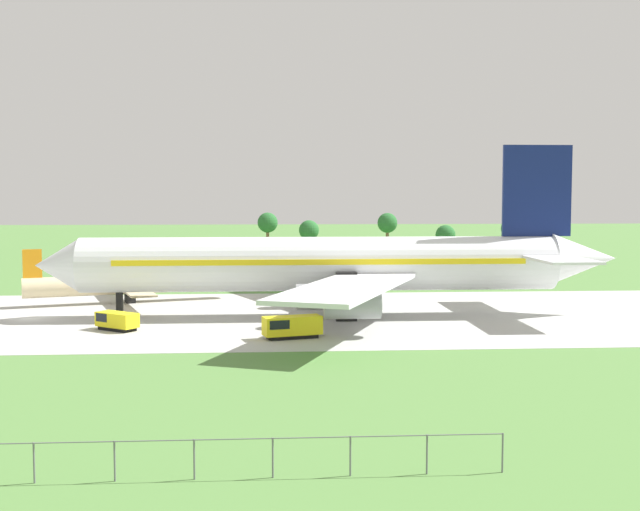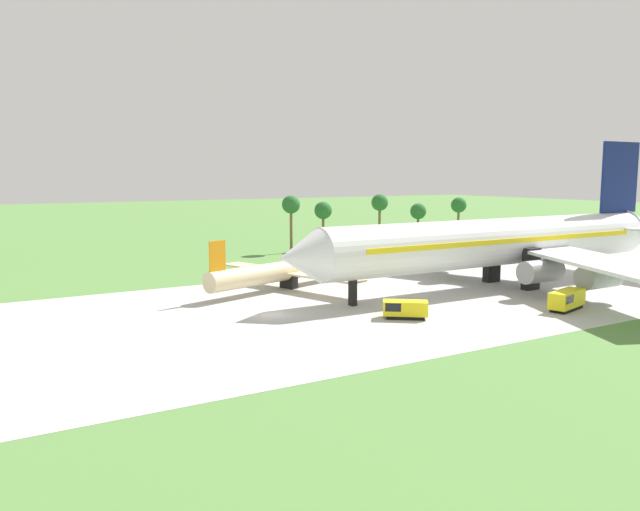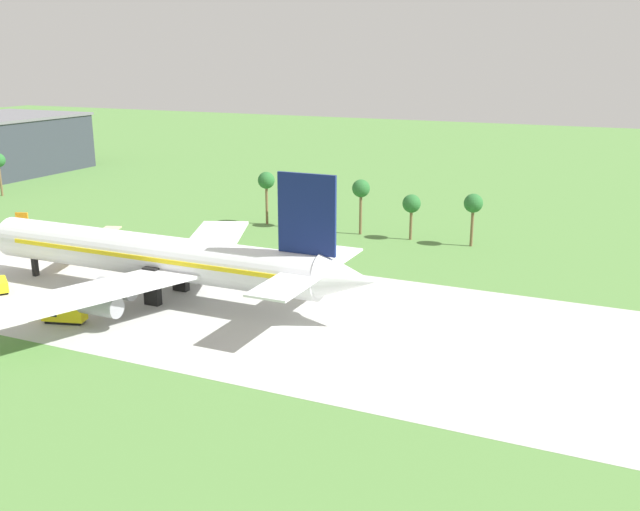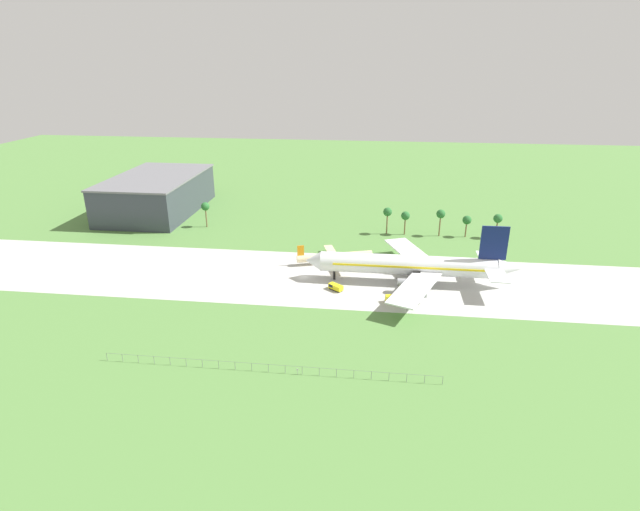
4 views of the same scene
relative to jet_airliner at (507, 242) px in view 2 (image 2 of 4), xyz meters
name	(u,v)px [view 2 (image 2 of 4)]	position (x,y,z in m)	size (l,w,h in m)	color
ground_plane	(271,315)	(-35.81, 0.59, -6.24)	(600.00, 600.00, 0.00)	#517F3D
taxiway_strip	(271,315)	(-35.81, 0.59, -6.23)	(320.00, 44.00, 0.02)	#B2B2AD
jet_airliner	(507,242)	(0.00, 0.00, 0.00)	(69.37, 57.89, 20.47)	white
regional_aircraft	(288,270)	(-26.68, 14.01, -3.77)	(26.82, 24.38, 7.53)	beige
baggage_tug	(404,309)	(-24.30, -8.30, -5.17)	(5.03, 4.49, 1.94)	black
fuel_truck	(566,300)	(-5.75, -14.53, -5.00)	(6.22, 3.51, 2.28)	black
palm_tree_row	(311,210)	(-3.46, 48.46, 2.21)	(125.56, 3.60, 11.38)	brown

